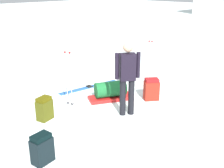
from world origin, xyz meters
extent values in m
plane|color=white|center=(0.00, 0.00, 0.00)|extent=(80.00, 80.00, 0.00)
cylinder|color=black|center=(0.28, 0.06, 0.42)|extent=(0.14, 0.14, 0.85)
cylinder|color=black|center=(0.40, 0.22, 0.42)|extent=(0.14, 0.14, 0.85)
cube|color=black|center=(0.34, 0.14, 1.15)|extent=(0.38, 0.40, 0.60)
cylinder|color=black|center=(0.20, -0.06, 1.18)|extent=(0.09, 0.09, 0.58)
cylinder|color=black|center=(0.48, 0.34, 1.18)|extent=(0.09, 0.09, 0.58)
sphere|color=tan|center=(0.34, 0.14, 1.59)|extent=(0.22, 0.22, 0.22)
cube|color=#2C61A9|center=(-1.56, 0.70, 0.01)|extent=(0.39, 1.92, 0.02)
cube|color=black|center=(-1.56, 0.70, 0.04)|extent=(0.09, 0.15, 0.03)
cube|color=#2C61A9|center=(-1.66, 0.71, 0.01)|extent=(0.39, 1.92, 0.02)
cube|color=black|center=(-1.66, 0.71, 0.04)|extent=(0.09, 0.15, 0.03)
cube|color=black|center=(0.52, -2.23, 0.23)|extent=(0.28, 0.37, 0.45)
cube|color=black|center=(0.52, -2.23, 0.49)|extent=(0.25, 0.33, 0.08)
cube|color=#484911|center=(-0.80, -1.33, 0.23)|extent=(0.31, 0.38, 0.46)
cube|color=#4C4608|center=(-0.80, -1.33, 0.50)|extent=(0.28, 0.34, 0.08)
cube|color=#A12317|center=(0.23, 1.24, 0.25)|extent=(0.43, 0.45, 0.50)
cube|color=#AD1719|center=(0.23, 1.24, 0.54)|extent=(0.39, 0.41, 0.08)
cylinder|color=#AEC0BF|center=(-0.68, 2.30, 0.62)|extent=(0.02, 0.02, 1.24)
sphere|color=#A51919|center=(-0.68, 2.30, 1.27)|extent=(0.05, 0.05, 0.05)
cylinder|color=black|center=(-0.68, 2.30, 0.06)|extent=(0.07, 0.07, 0.01)
cylinder|color=#AEC0BF|center=(-0.59, 2.32, 0.62)|extent=(0.02, 0.02, 1.24)
sphere|color=#A51919|center=(-0.59, 2.32, 1.27)|extent=(0.05, 0.05, 0.05)
cylinder|color=black|center=(-0.59, 2.32, 0.06)|extent=(0.07, 0.07, 0.01)
cylinder|color=#BCB1C5|center=(-1.06, -0.50, 0.67)|extent=(0.02, 0.02, 1.33)
sphere|color=#A51919|center=(-1.06, -0.50, 1.36)|extent=(0.05, 0.05, 0.05)
cylinder|color=black|center=(-1.06, -0.50, 0.06)|extent=(0.07, 0.07, 0.01)
cylinder|color=#BCB1C5|center=(-0.93, -0.46, 0.67)|extent=(0.02, 0.02, 1.33)
sphere|color=#A51919|center=(-0.93, -0.46, 1.36)|extent=(0.05, 0.05, 0.05)
cylinder|color=black|center=(-0.93, -0.46, 0.06)|extent=(0.07, 0.07, 0.01)
cube|color=red|center=(-0.54, 0.50, 0.04)|extent=(0.93, 1.21, 0.09)
cylinder|color=#1A642F|center=(-0.54, 0.50, 0.29)|extent=(0.73, 0.89, 0.40)
cylinder|color=gray|center=(-1.33, 2.00, 0.09)|extent=(0.37, 0.58, 0.18)
camera|label=1|loc=(4.07, -4.23, 2.85)|focal=43.57mm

